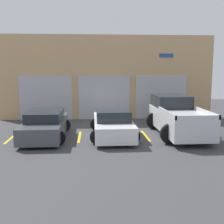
{
  "coord_description": "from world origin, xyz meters",
  "views": [
    {
      "loc": [
        -0.96,
        -14.84,
        3.19
      ],
      "look_at": [
        0.0,
        -1.28,
        1.1
      ],
      "focal_mm": 45.0,
      "sensor_mm": 36.0,
      "label": 1
    }
  ],
  "objects": [
    {
      "name": "sedan_side",
      "position": [
        -3.17,
        -1.76,
        0.6
      ],
      "size": [
        2.13,
        4.37,
        1.26
      ],
      "color": "#474C51",
      "rests_on": "ground"
    },
    {
      "name": "sedan_white",
      "position": [
        0.0,
        -1.75,
        0.62
      ],
      "size": [
        2.17,
        4.44,
        1.31
      ],
      "color": "white",
      "rests_on": "ground"
    },
    {
      "name": "ground_plane",
      "position": [
        0.0,
        0.0,
        0.0
      ],
      "size": [
        28.0,
        28.0,
        0.0
      ],
      "primitive_type": "plane",
      "color": "#3D3D3F"
    },
    {
      "name": "parking_stripe_left",
      "position": [
        -1.59,
        -1.78,
        0.0
      ],
      "size": [
        0.12,
        2.2,
        0.01
      ],
      "primitive_type": "cube",
      "color": "gold",
      "rests_on": "ground"
    },
    {
      "name": "parking_stripe_centre",
      "position": [
        1.59,
        -1.78,
        0.0
      ],
      "size": [
        0.12,
        2.2,
        0.01
      ],
      "primitive_type": "cube",
      "color": "gold",
      "rests_on": "ground"
    },
    {
      "name": "parking_stripe_right",
      "position": [
        4.76,
        -1.78,
        0.0
      ],
      "size": [
        0.12,
        2.2,
        0.01
      ],
      "primitive_type": "cube",
      "color": "gold",
      "rests_on": "ground"
    },
    {
      "name": "shophouse_building",
      "position": [
        -0.01,
        3.28,
        2.59
      ],
      "size": [
        13.67,
        0.68,
        5.31
      ],
      "color": "tan",
      "rests_on": "ground"
    },
    {
      "name": "pickup_truck",
      "position": [
        3.17,
        -1.52,
        0.87
      ],
      "size": [
        2.51,
        5.04,
        1.83
      ],
      "color": "silver",
      "rests_on": "ground"
    },
    {
      "name": "parking_stripe_far_left",
      "position": [
        -4.76,
        -1.78,
        0.0
      ],
      "size": [
        0.12,
        2.2,
        0.01
      ],
      "primitive_type": "cube",
      "color": "gold",
      "rests_on": "ground"
    }
  ]
}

